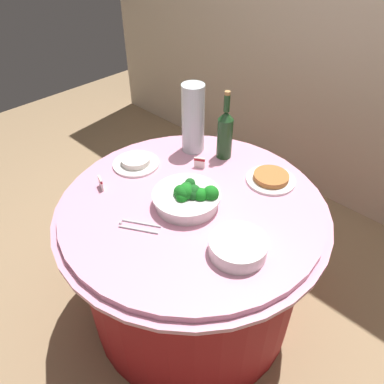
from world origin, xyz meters
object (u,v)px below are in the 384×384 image
at_px(plate_stack, 238,247).
at_px(broccoli_bowl, 188,197).
at_px(decorative_fruit_vase, 193,123).
at_px(serving_tongs, 138,226).
at_px(wine_bottle, 225,133).
at_px(food_plate_rice, 136,162).
at_px(label_placard_front, 199,162).
at_px(food_plate_peanuts, 271,178).
at_px(label_placard_mid, 101,182).

bearing_deg(plate_stack, broccoli_bowl, 168.65).
height_order(plate_stack, decorative_fruit_vase, decorative_fruit_vase).
xyz_separation_m(broccoli_bowl, serving_tongs, (-0.05, -0.22, -0.04)).
distance_m(wine_bottle, food_plate_rice, 0.44).
xyz_separation_m(decorative_fruit_vase, label_placard_front, (0.13, -0.10, -0.12)).
height_order(food_plate_peanuts, label_placard_front, label_placard_front).
height_order(food_plate_rice, label_placard_front, label_placard_front).
relative_size(label_placard_front, label_placard_mid, 1.00).
bearing_deg(decorative_fruit_vase, broccoli_bowl, -48.84).
distance_m(broccoli_bowl, label_placard_front, 0.28).
relative_size(broccoli_bowl, serving_tongs, 1.74).
bearing_deg(plate_stack, decorative_fruit_vase, 146.75).
relative_size(broccoli_bowl, label_placard_mid, 5.09).
xyz_separation_m(food_plate_peanuts, label_placard_mid, (-0.50, -0.56, 0.02)).
bearing_deg(broccoli_bowl, serving_tongs, -102.79).
distance_m(decorative_fruit_vase, food_plate_rice, 0.33).
xyz_separation_m(plate_stack, food_plate_peanuts, (-0.16, 0.44, -0.01)).
height_order(wine_bottle, label_placard_front, wine_bottle).
bearing_deg(label_placard_mid, label_placard_front, 63.82).
relative_size(plate_stack, food_plate_peanuts, 0.95).
bearing_deg(label_placard_mid, plate_stack, 10.10).
xyz_separation_m(decorative_fruit_vase, label_placard_mid, (-0.07, -0.51, -0.12)).
relative_size(plate_stack, label_placard_mid, 3.82).
height_order(wine_bottle, decorative_fruit_vase, decorative_fruit_vase).
height_order(decorative_fruit_vase, food_plate_rice, decorative_fruit_vase).
xyz_separation_m(food_plate_rice, label_placard_front, (0.23, 0.19, 0.02)).
relative_size(food_plate_rice, food_plate_peanuts, 1.00).
distance_m(food_plate_peanuts, label_placard_front, 0.34).
xyz_separation_m(plate_stack, label_placard_front, (-0.46, 0.29, 0.00)).
bearing_deg(wine_bottle, label_placard_mid, -111.21).
xyz_separation_m(broccoli_bowl, decorative_fruit_vase, (-0.29, 0.33, 0.10)).
bearing_deg(label_placard_mid, serving_tongs, -8.39).
xyz_separation_m(plate_stack, food_plate_rice, (-0.69, 0.10, -0.01)).
bearing_deg(food_plate_rice, serving_tongs, -38.35).
distance_m(food_plate_rice, food_plate_peanuts, 0.63).
bearing_deg(broccoli_bowl, decorative_fruit_vase, 131.16).
distance_m(decorative_fruit_vase, label_placard_front, 0.20).
height_order(broccoli_bowl, plate_stack, broccoli_bowl).
distance_m(plate_stack, food_plate_peanuts, 0.47).
relative_size(plate_stack, decorative_fruit_vase, 0.62).
bearing_deg(serving_tongs, food_plate_peanuts, 71.58).
bearing_deg(serving_tongs, label_placard_front, 102.54).
bearing_deg(decorative_fruit_vase, food_plate_rice, -108.87).
relative_size(plate_stack, label_placard_front, 3.82).
relative_size(wine_bottle, decorative_fruit_vase, 0.99).
distance_m(decorative_fruit_vase, label_placard_mid, 0.53).
xyz_separation_m(broccoli_bowl, food_plate_rice, (-0.39, 0.04, -0.03)).
relative_size(decorative_fruit_vase, food_plate_rice, 1.55).
bearing_deg(plate_stack, serving_tongs, -155.60).
xyz_separation_m(broccoli_bowl, wine_bottle, (-0.13, 0.39, 0.08)).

